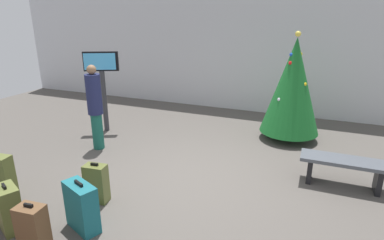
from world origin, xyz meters
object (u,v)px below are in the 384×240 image
Objects in this scene: waiting_bench at (344,166)px; suitcase_1 at (33,230)px; flight_info_kiosk at (102,78)px; suitcase_2 at (82,207)px; traveller_0 at (95,105)px; holiday_tree at (293,86)px; suitcase_5 at (9,209)px; suitcase_7 at (96,183)px.

waiting_bench is 2.02× the size of suitcase_1.
flight_info_kiosk is 3.95m from suitcase_2.
flight_info_kiosk is 2.81× the size of suitcase_1.
traveller_0 is at bearing 123.52° from suitcase_2.
holiday_tree is 4.32m from flight_info_kiosk.
suitcase_1 is at bearing -110.23° from suitcase_2.
traveller_0 is 2.80m from suitcase_2.
suitcase_2 is at bearing 23.19° from suitcase_5.
suitcase_5 is at bearing -72.29° from flight_info_kiosk.
traveller_0 is 2.61× the size of suitcase_1.
suitcase_7 is at bearing 91.54° from suitcase_1.
flight_info_kiosk reaches higher than suitcase_5.
waiting_bench is at bearing -7.99° from flight_info_kiosk.
holiday_tree is 5.67m from suitcase_5.
flight_info_kiosk is at bearing 115.28° from suitcase_1.
holiday_tree is 4.53m from suitcase_7.
flight_info_kiosk is 5.38m from waiting_bench.
waiting_bench is 3.96m from suitcase_7.
suitcase_1 is 0.62m from suitcase_2.
suitcase_5 is 1.05× the size of suitcase_7.
waiting_bench is (1.06, -1.82, -0.87)m from holiday_tree.
suitcase_2 is at bearing -142.10° from waiting_bench.
suitcase_2 is at bearing -56.48° from traveller_0.
suitcase_5 is at bearing -156.81° from suitcase_2.
suitcase_1 is at bearing -65.66° from traveller_0.
waiting_bench is 2.05× the size of suitcase_5.
waiting_bench is 0.77× the size of traveller_0.
holiday_tree is at bearing 14.55° from flight_info_kiosk.
holiday_tree is 2.28m from waiting_bench.
flight_info_kiosk is at bearing 121.92° from suitcase_2.
holiday_tree reaches higher than suitcase_2.
traveller_0 is (0.52, -0.97, -0.36)m from flight_info_kiosk.
suitcase_7 is at bearing -56.01° from flight_info_kiosk.
suitcase_1 is at bearing -17.85° from suitcase_5.
suitcase_2 is 1.04× the size of suitcase_5.
flight_info_kiosk is at bearing 107.71° from suitcase_5.
traveller_0 is 2.79m from suitcase_5.
waiting_bench is at bearing 35.16° from suitcase_5.
waiting_bench is at bearing 2.86° from traveller_0.
suitcase_1 reaches higher than suitcase_7.
holiday_tree is at bearing 57.22° from suitcase_5.
suitcase_7 is (-3.47, -1.90, -0.06)m from waiting_bench.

